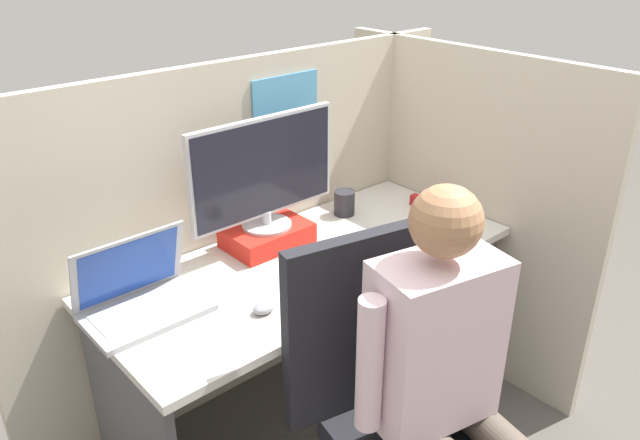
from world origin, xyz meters
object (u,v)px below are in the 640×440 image
monitor (264,171)px  carrot_toy (336,280)px  paper_box (267,235)px  person (454,377)px  laptop (141,298)px  coffee_mug (344,203)px  office_chair (393,407)px  stapler (426,204)px

monitor → carrot_toy: size_ratio=5.17×
paper_box → person: 0.96m
laptop → monitor: bearing=10.7°
paper_box → coffee_mug: coffee_mug is taller
paper_box → office_chair: 0.82m
stapler → carrot_toy: (-0.71, -0.21, 0.00)m
laptop → office_chair: (0.43, -0.68, -0.24)m
laptop → person: (0.47, -0.85, -0.04)m
monitor → office_chair: bearing=-99.7°
stapler → coffee_mug: size_ratio=1.45×
stapler → office_chair: bearing=-144.6°
paper_box → person: size_ratio=0.25×
stapler → office_chair: office_chair is taller
laptop → person: person is taller
laptop → office_chair: bearing=-57.2°
person → paper_box: bearing=84.3°
monitor → laptop: bearing=-169.3°
carrot_toy → office_chair: (-0.12, -0.38, -0.21)m
stapler → paper_box: bearing=164.8°
stapler → coffee_mug: bearing=146.6°
monitor → carrot_toy: bearing=-91.7°
carrot_toy → office_chair: bearing=-107.5°
monitor → paper_box: bearing=-90.0°
monitor → laptop: size_ratio=1.68×
paper_box → office_chair: (-0.13, -0.78, -0.23)m
laptop → carrot_toy: bearing=-27.6°
monitor → office_chair: 0.93m
monitor → office_chair: (-0.13, -0.78, -0.48)m
paper_box → carrot_toy: paper_box is taller
paper_box → coffee_mug: 0.41m
person → coffee_mug: bearing=62.4°
office_chair → person: (0.04, -0.17, 0.20)m
person → stapler: bearing=43.8°
coffee_mug → laptop: bearing=-173.6°
carrot_toy → coffee_mug: size_ratio=1.16×
person → laptop: bearing=119.2°
stapler → monitor: bearing=164.6°
monitor → carrot_toy: monitor is taller
paper_box → coffee_mug: (0.40, 0.00, 0.01)m
monitor → laptop: monitor is taller
monitor → laptop: 0.63m
coffee_mug → stapler: bearing=-33.4°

